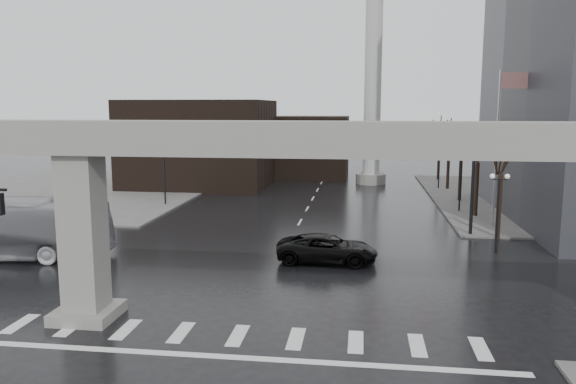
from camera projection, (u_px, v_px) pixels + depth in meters
The scene contains 22 objects.
ground at pixel (243, 326), 23.93m from camera, with size 160.00×160.00×0.00m, color black.
sidewalk_ne at pixel (575, 200), 55.81m from camera, with size 28.00×36.00×0.15m, color slate.
sidewalk_nw at pixel (82, 190), 62.57m from camera, with size 28.00×36.00×0.15m, color slate.
elevated_guideway at pixel (271, 166), 22.72m from camera, with size 48.00×2.60×8.70m.
building_far_left at pixel (201, 143), 66.15m from camera, with size 16.00×14.00×10.00m, color black.
building_far_mid at pixel (310, 147), 74.54m from camera, with size 10.00×10.00×8.00m, color black.
smokestack at pixel (373, 72), 66.21m from camera, with size 3.60×3.60×30.00m.
signal_mast_arm at pixel (419, 155), 40.30m from camera, with size 12.12×0.43×8.00m.
flagpole_assembly at pixel (501, 130), 42.36m from camera, with size 2.06×0.12×12.00m.
lamp_right_0 at pixel (499, 199), 35.37m from camera, with size 1.22×0.32×5.11m.
lamp_right_1 at pixel (461, 174), 49.09m from camera, with size 1.22×0.32×5.11m.
lamp_right_2 at pixel (439, 159), 62.81m from camera, with size 1.22×0.32×5.11m.
lamp_left_0 at pixel (94, 191), 38.88m from camera, with size 1.22×0.32×5.11m.
lamp_left_1 at pixel (164, 169), 52.60m from camera, with size 1.22×0.32×5.11m.
lamp_left_2 at pixel (205, 156), 66.32m from camera, with size 1.22×0.32×5.11m.
tree_right_0 at pixel (500, 200), 39.27m from camera, with size 1.09×1.58×7.50m.
tree_right_1 at pixel (477, 184), 47.10m from camera, with size 1.09×1.61×7.67m.
tree_right_2 at pixel (461, 172), 54.93m from camera, with size 1.10×1.63×7.85m.
tree_right_3 at pixel (449, 163), 62.76m from camera, with size 1.11×1.66×8.02m.
tree_right_4 at pixel (439, 157), 70.59m from camera, with size 1.12×1.69×8.19m.
pickup_truck at pixel (327, 249), 33.67m from camera, with size 2.77×6.01×1.67m, color black.
city_bus at pixel (0, 229), 34.35m from camera, with size 3.12×13.33×3.71m, color #B4B4B9.
Camera 1 is at (4.90, -22.34, 9.27)m, focal length 35.00 mm.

